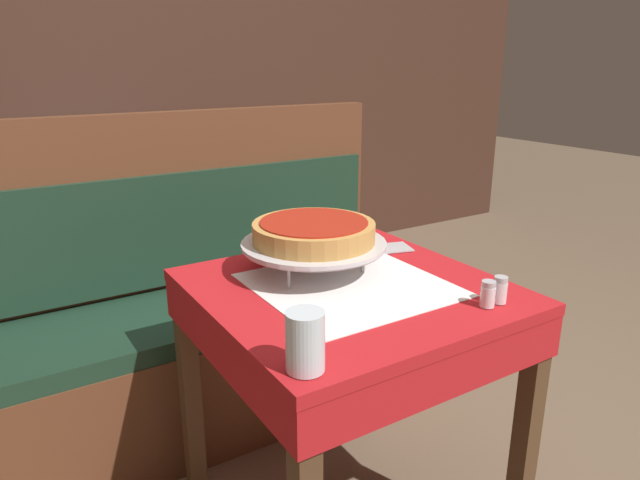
{
  "coord_description": "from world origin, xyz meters",
  "views": [
    {
      "loc": [
        -0.76,
        -1.08,
        1.27
      ],
      "look_at": [
        -0.03,
        0.09,
        0.83
      ],
      "focal_mm": 32.0,
      "sensor_mm": 36.0,
      "label": 1
    }
  ],
  "objects_px": {
    "pizza_server": "(374,249)",
    "salt_shaker": "(488,294)",
    "booth_bench": "(216,332)",
    "deep_dish_pizza": "(314,231)",
    "dining_table_front": "(349,320)",
    "pizza_pan_stand": "(314,245)",
    "napkin_holder": "(299,234)",
    "water_glass_near": "(305,341)",
    "condiment_caddy": "(106,168)",
    "pepper_shaker": "(500,290)",
    "dining_table_rear": "(110,201)"
  },
  "relations": [
    {
      "from": "booth_bench",
      "to": "salt_shaker",
      "type": "xyz_separation_m",
      "value": [
        0.28,
        -0.97,
        0.44
      ]
    },
    {
      "from": "pepper_shaker",
      "to": "napkin_holder",
      "type": "height_order",
      "value": "napkin_holder"
    },
    {
      "from": "pizza_server",
      "to": "condiment_caddy",
      "type": "relative_size",
      "value": 1.36
    },
    {
      "from": "pizza_server",
      "to": "salt_shaker",
      "type": "xyz_separation_m",
      "value": [
        -0.02,
        -0.45,
        0.03
      ]
    },
    {
      "from": "booth_bench",
      "to": "condiment_caddy",
      "type": "bearing_deg",
      "value": 96.36
    },
    {
      "from": "pizza_server",
      "to": "water_glass_near",
      "type": "bearing_deg",
      "value": -137.45
    },
    {
      "from": "pizza_pan_stand",
      "to": "napkin_holder",
      "type": "height_order",
      "value": "napkin_holder"
    },
    {
      "from": "pizza_server",
      "to": "water_glass_near",
      "type": "relative_size",
      "value": 2.18
    },
    {
      "from": "pizza_server",
      "to": "water_glass_near",
      "type": "distance_m",
      "value": 0.7
    },
    {
      "from": "deep_dish_pizza",
      "to": "pepper_shaker",
      "type": "height_order",
      "value": "deep_dish_pizza"
    },
    {
      "from": "dining_table_rear",
      "to": "pepper_shaker",
      "type": "relative_size",
      "value": 11.5
    },
    {
      "from": "pizza_pan_stand",
      "to": "condiment_caddy",
      "type": "relative_size",
      "value": 2.08
    },
    {
      "from": "pizza_server",
      "to": "salt_shaker",
      "type": "relative_size",
      "value": 4.03
    },
    {
      "from": "dining_table_front",
      "to": "condiment_caddy",
      "type": "height_order",
      "value": "condiment_caddy"
    },
    {
      "from": "dining_table_front",
      "to": "pizza_pan_stand",
      "type": "bearing_deg",
      "value": 104.3
    },
    {
      "from": "deep_dish_pizza",
      "to": "water_glass_near",
      "type": "distance_m",
      "value": 0.49
    },
    {
      "from": "dining_table_rear",
      "to": "napkin_holder",
      "type": "xyz_separation_m",
      "value": [
        0.25,
        -1.35,
        0.15
      ]
    },
    {
      "from": "dining_table_rear",
      "to": "pepper_shaker",
      "type": "xyz_separation_m",
      "value": [
        0.44,
        -1.93,
        0.13
      ]
    },
    {
      "from": "pizza_pan_stand",
      "to": "deep_dish_pizza",
      "type": "bearing_deg",
      "value": -90.0
    },
    {
      "from": "pizza_pan_stand",
      "to": "napkin_holder",
      "type": "distance_m",
      "value": 0.21
    },
    {
      "from": "pizza_pan_stand",
      "to": "deep_dish_pizza",
      "type": "relative_size",
      "value": 1.19
    },
    {
      "from": "deep_dish_pizza",
      "to": "pizza_server",
      "type": "relative_size",
      "value": 1.28
    },
    {
      "from": "deep_dish_pizza",
      "to": "pepper_shaker",
      "type": "distance_m",
      "value": 0.48
    },
    {
      "from": "dining_table_front",
      "to": "condiment_caddy",
      "type": "bearing_deg",
      "value": 96.94
    },
    {
      "from": "booth_bench",
      "to": "pizza_server",
      "type": "bearing_deg",
      "value": -59.0
    },
    {
      "from": "dining_table_rear",
      "to": "water_glass_near",
      "type": "bearing_deg",
      "value": -92.51
    },
    {
      "from": "pizza_pan_stand",
      "to": "pizza_server",
      "type": "relative_size",
      "value": 1.53
    },
    {
      "from": "dining_table_front",
      "to": "salt_shaker",
      "type": "relative_size",
      "value": 11.93
    },
    {
      "from": "deep_dish_pizza",
      "to": "dining_table_front",
      "type": "bearing_deg",
      "value": -75.7
    },
    {
      "from": "deep_dish_pizza",
      "to": "condiment_caddy",
      "type": "xyz_separation_m",
      "value": [
        -0.18,
        1.58,
        -0.07
      ]
    },
    {
      "from": "pizza_server",
      "to": "deep_dish_pizza",
      "type": "bearing_deg",
      "value": -166.04
    },
    {
      "from": "booth_bench",
      "to": "condiment_caddy",
      "type": "relative_size",
      "value": 8.17
    },
    {
      "from": "condiment_caddy",
      "to": "salt_shaker",
      "type": "bearing_deg",
      "value": -78.64
    },
    {
      "from": "water_glass_near",
      "to": "dining_table_front",
      "type": "bearing_deg",
      "value": 44.1
    },
    {
      "from": "pizza_server",
      "to": "salt_shaker",
      "type": "distance_m",
      "value": 0.45
    },
    {
      "from": "deep_dish_pizza",
      "to": "condiment_caddy",
      "type": "height_order",
      "value": "condiment_caddy"
    },
    {
      "from": "deep_dish_pizza",
      "to": "condiment_caddy",
      "type": "bearing_deg",
      "value": 96.37
    },
    {
      "from": "dining_table_rear",
      "to": "condiment_caddy",
      "type": "relative_size",
      "value": 4.03
    },
    {
      "from": "dining_table_rear",
      "to": "salt_shaker",
      "type": "xyz_separation_m",
      "value": [
        0.4,
        -1.93,
        0.13
      ]
    },
    {
      "from": "dining_table_rear",
      "to": "pizza_pan_stand",
      "type": "relative_size",
      "value": 1.94
    },
    {
      "from": "deep_dish_pizza",
      "to": "napkin_holder",
      "type": "distance_m",
      "value": 0.21
    },
    {
      "from": "booth_bench",
      "to": "pizza_server",
      "type": "distance_m",
      "value": 0.73
    },
    {
      "from": "condiment_caddy",
      "to": "napkin_holder",
      "type": "bearing_deg",
      "value": -80.03
    },
    {
      "from": "booth_bench",
      "to": "water_glass_near",
      "type": "relative_size",
      "value": 13.09
    },
    {
      "from": "napkin_holder",
      "to": "condiment_caddy",
      "type": "relative_size",
      "value": 0.55
    },
    {
      "from": "dining_table_front",
      "to": "pizza_pan_stand",
      "type": "xyz_separation_m",
      "value": [
        -0.03,
        0.12,
        0.17
      ]
    },
    {
      "from": "deep_dish_pizza",
      "to": "water_glass_near",
      "type": "xyz_separation_m",
      "value": [
        -0.27,
        -0.41,
        -0.06
      ]
    },
    {
      "from": "booth_bench",
      "to": "salt_shaker",
      "type": "bearing_deg",
      "value": -73.63
    },
    {
      "from": "dining_table_front",
      "to": "pizza_server",
      "type": "relative_size",
      "value": 2.96
    },
    {
      "from": "pepper_shaker",
      "to": "water_glass_near",
      "type": "bearing_deg",
      "value": -178.01
    }
  ]
}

